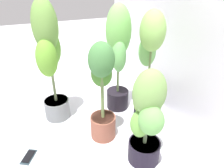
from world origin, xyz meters
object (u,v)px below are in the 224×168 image
object	(u,v)px
potted_plant_back_center	(149,66)
potted_plant_center	(102,91)
potted_plant_front_left	(49,56)
potted_plant_back_left	(118,53)
potted_plant_back_right	(147,116)
cell_phone	(29,157)

from	to	relation	value
potted_plant_back_center	potted_plant_center	distance (m)	0.41
potted_plant_back_center	potted_plant_front_left	bearing A→B (deg)	-114.23
potted_plant_center	potted_plant_back_left	bearing A→B (deg)	143.76
potted_plant_back_left	potted_plant_back_right	xyz separation A→B (m)	(0.68, -0.06, -0.17)
cell_phone	potted_plant_back_right	bearing A→B (deg)	-172.27
potted_plant_back_left	cell_phone	size ratio (longest dim) A/B	6.00
potted_plant_center	potted_plant_back_left	world-z (taller)	potted_plant_back_left
potted_plant_back_left	potted_plant_back_center	bearing A→B (deg)	25.65
potted_plant_back_left	potted_plant_front_left	bearing A→B (deg)	-92.33
potted_plant_back_center	potted_plant_back_left	xyz separation A→B (m)	(-0.30, -0.14, 0.02)
potted_plant_back_right	cell_phone	xyz separation A→B (m)	(-0.28, -0.77, -0.38)
potted_plant_back_center	potted_plant_back_right	size ratio (longest dim) A/B	1.36
potted_plant_front_left	potted_plant_back_right	size ratio (longest dim) A/B	1.45
potted_plant_center	potted_plant_back_right	xyz separation A→B (m)	(0.34, 0.19, -0.03)
cell_phone	potted_plant_back_center	bearing A→B (deg)	-146.37
potted_plant_center	potted_plant_front_left	bearing A→B (deg)	-138.84
potted_plant_front_left	cell_phone	world-z (taller)	potted_plant_front_left
potted_plant_back_center	potted_plant_back_left	size ratio (longest dim) A/B	1.00
potted_plant_front_left	potted_plant_center	world-z (taller)	potted_plant_front_left
potted_plant_back_center	potted_plant_front_left	distance (m)	0.78
potted_plant_back_left	potted_plant_center	bearing A→B (deg)	-36.24
potted_plant_front_left	potted_plant_back_left	xyz separation A→B (m)	(0.02, 0.57, -0.04)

